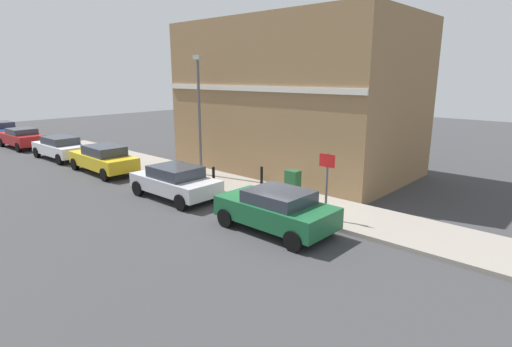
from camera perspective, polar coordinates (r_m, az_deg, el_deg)
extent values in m
plane|color=#38383A|center=(14.63, 1.71, -6.09)|extent=(80.00, 80.00, 0.00)
cube|color=gray|center=(19.93, -8.09, -0.57)|extent=(2.79, 30.00, 0.15)
cube|color=olive|center=(21.45, 5.69, 10.61)|extent=(7.03, 11.70, 7.61)
cube|color=silver|center=(18.69, -0.93, 11.94)|extent=(0.12, 11.70, 0.24)
cube|color=#195933|center=(13.16, 2.76, -5.37)|extent=(1.88, 3.96, 0.67)
cube|color=#2D333D|center=(12.91, 3.28, -3.31)|extent=(1.64, 1.96, 0.42)
cylinder|color=black|center=(13.60, -4.27, -6.26)|extent=(0.23, 0.64, 0.64)
cylinder|color=black|center=(14.77, 0.68, -4.57)|extent=(0.23, 0.64, 0.64)
cylinder|color=black|center=(11.82, 5.35, -9.46)|extent=(0.23, 0.64, 0.64)
cylinder|color=black|center=(13.15, 10.01, -7.14)|extent=(0.23, 0.64, 0.64)
cube|color=#B7B7BC|center=(16.91, -11.38, -1.42)|extent=(1.79, 4.01, 0.59)
cube|color=#2D333D|center=(16.73, -11.31, 0.24)|extent=(1.57, 1.98, 0.47)
cylinder|color=black|center=(17.70, -16.32, -2.02)|extent=(0.22, 0.64, 0.64)
cylinder|color=black|center=(18.59, -11.99, -1.00)|extent=(0.22, 0.64, 0.64)
cylinder|color=black|center=(15.40, -10.54, -4.04)|extent=(0.22, 0.64, 0.64)
cylinder|color=black|center=(16.41, -5.94, -2.75)|extent=(0.22, 0.64, 0.64)
cube|color=gold|center=(22.36, -20.80, 1.73)|extent=(1.79, 4.53, 0.65)
cube|color=#2D333D|center=(22.07, -20.68, 3.05)|extent=(1.53, 2.22, 0.49)
cylinder|color=black|center=(23.64, -24.24, 1.22)|extent=(0.24, 0.65, 0.64)
cylinder|color=black|center=(24.25, -20.82, 1.83)|extent=(0.24, 0.65, 0.64)
cylinder|color=black|center=(20.60, -20.61, -0.16)|extent=(0.24, 0.65, 0.64)
cylinder|color=black|center=(21.30, -16.83, 0.58)|extent=(0.24, 0.65, 0.64)
cube|color=silver|center=(27.03, -25.93, 3.16)|extent=(1.74, 4.30, 0.62)
cube|color=#2D333D|center=(26.89, -25.98, 4.22)|extent=(1.50, 2.19, 0.45)
cylinder|color=black|center=(28.26, -28.59, 2.63)|extent=(0.23, 0.64, 0.64)
cylinder|color=black|center=(28.82, -25.70, 3.14)|extent=(0.23, 0.64, 0.64)
cylinder|color=black|center=(25.35, -26.04, 1.81)|extent=(0.23, 0.64, 0.64)
cylinder|color=black|center=(25.98, -22.89, 2.39)|extent=(0.23, 0.64, 0.64)
cube|color=maroon|center=(32.51, -30.25, 4.30)|extent=(1.76, 4.32, 0.68)
cube|color=#2D333D|center=(32.23, -30.23, 5.18)|extent=(1.52, 1.96, 0.40)
cylinder|color=black|center=(33.83, -32.33, 3.76)|extent=(0.23, 0.64, 0.64)
cylinder|color=black|center=(34.31, -29.82, 4.18)|extent=(0.23, 0.64, 0.64)
cylinder|color=black|center=(30.81, -30.58, 3.19)|extent=(0.23, 0.64, 0.64)
cylinder|color=black|center=(31.33, -27.85, 3.66)|extent=(0.23, 0.64, 0.64)
cube|color=navy|center=(37.61, -32.36, 5.04)|extent=(1.83, 4.50, 0.62)
cube|color=#2D333D|center=(37.42, -32.42, 5.83)|extent=(1.56, 2.04, 0.49)
cylinder|color=black|center=(39.45, -31.80, 4.97)|extent=(0.24, 0.65, 0.64)
cylinder|color=black|center=(36.24, -30.42, 4.53)|extent=(0.24, 0.65, 0.64)
cube|color=#1E4C28|center=(16.11, 5.21, -1.56)|extent=(0.40, 0.55, 1.15)
cube|color=#333333|center=(16.26, 5.17, -3.37)|extent=(0.46, 0.61, 0.08)
cylinder|color=black|center=(17.27, 0.80, -0.79)|extent=(0.12, 0.12, 0.95)
sphere|color=black|center=(17.15, 0.80, 0.81)|extent=(0.14, 0.14, 0.14)
cylinder|color=black|center=(17.33, -6.01, -0.82)|extent=(0.12, 0.12, 0.95)
sphere|color=black|center=(17.21, -6.06, 0.78)|extent=(0.14, 0.14, 0.14)
cylinder|color=#59595B|center=(13.82, 9.95, -1.83)|extent=(0.08, 0.08, 2.30)
cube|color=white|center=(13.59, 10.06, 1.81)|extent=(0.03, 0.56, 0.40)
cube|color=red|center=(13.58, 10.03, 1.80)|extent=(0.01, 0.60, 0.44)
cylinder|color=#59595B|center=(19.80, -8.00, 7.66)|extent=(0.14, 0.14, 5.50)
cube|color=#A5A599|center=(19.71, -8.29, 15.98)|extent=(0.20, 0.44, 0.20)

